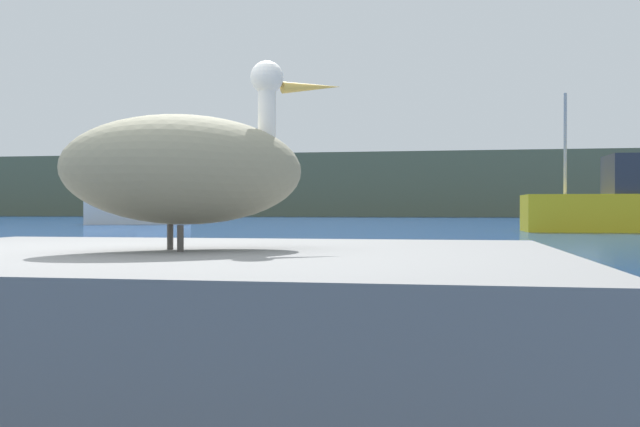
{
  "coord_description": "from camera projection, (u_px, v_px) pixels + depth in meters",
  "views": [
    {
      "loc": [
        1.81,
        -3.0,
        0.92
      ],
      "look_at": [
        -1.94,
        19.23,
        0.74
      ],
      "focal_mm": 38.75,
      "sensor_mm": 36.0,
      "label": 1
    }
  ],
  "objects": [
    {
      "name": "fishing_boat_white",
      "position": [
        140.0,
        209.0,
        38.91
      ],
      "size": [
        5.98,
        3.91,
        4.41
      ],
      "rotation": [
        0.0,
        0.0,
        3.54
      ],
      "color": "white",
      "rests_on": "ground"
    },
    {
      "name": "hillside_backdrop",
      "position": [
        420.0,
        186.0,
        77.12
      ],
      "size": [
        140.0,
        14.03,
        6.73
      ],
      "primitive_type": "cube",
      "color": "#5B664C",
      "rests_on": "ground"
    },
    {
      "name": "fishing_boat_yellow",
      "position": [
        629.0,
        206.0,
        26.29
      ],
      "size": [
        7.71,
        2.59,
        5.36
      ],
      "rotation": [
        0.0,
        0.0,
        3.15
      ],
      "color": "yellow",
      "rests_on": "ground"
    },
    {
      "name": "pelican",
      "position": [
        189.0,
        168.0,
        3.25
      ],
      "size": [
        1.32,
        1.12,
        0.93
      ],
      "rotation": [
        0.0,
        0.0,
        0.61
      ],
      "color": "gray",
      "rests_on": "pier_dock"
    },
    {
      "name": "pier_dock",
      "position": [
        187.0,
        326.0,
        3.25
      ],
      "size": [
        3.47,
        2.57,
        0.72
      ],
      "primitive_type": "cube",
      "color": "slate",
      "rests_on": "ground"
    },
    {
      "name": "ground_plane",
      "position": [
        49.0,
        401.0,
        3.27
      ],
      "size": [
        260.0,
        260.0,
        0.0
      ],
      "primitive_type": "plane",
      "color": "navy"
    }
  ]
}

